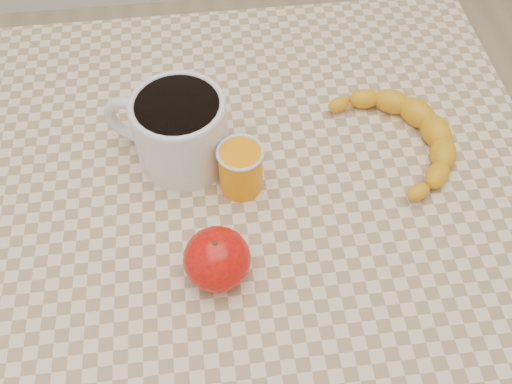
{
  "coord_description": "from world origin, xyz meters",
  "views": [
    {
      "loc": [
        -0.05,
        -0.42,
        1.36
      ],
      "look_at": [
        0.0,
        0.0,
        0.77
      ],
      "focal_mm": 40.0,
      "sensor_mm": 36.0,
      "label": 1
    }
  ],
  "objects": [
    {
      "name": "banana",
      "position": [
        0.21,
        0.07,
        0.77
      ],
      "size": [
        0.27,
        0.31,
        0.04
      ],
      "primitive_type": null,
      "rotation": [
        0.0,
        0.0,
        0.22
      ],
      "color": "#EBA514",
      "rests_on": "table"
    },
    {
      "name": "coffee_mug",
      "position": [
        -0.09,
        0.09,
        0.81
      ],
      "size": [
        0.18,
        0.16,
        0.1
      ],
      "color": "silver",
      "rests_on": "table"
    },
    {
      "name": "table",
      "position": [
        0.0,
        0.0,
        0.66
      ],
      "size": [
        0.8,
        0.8,
        0.75
      ],
      "color": "beige",
      "rests_on": "ground"
    },
    {
      "name": "ground",
      "position": [
        0.0,
        0.0,
        0.0
      ],
      "size": [
        3.0,
        3.0,
        0.0
      ],
      "primitive_type": "plane",
      "color": "tan",
      "rests_on": "ground"
    },
    {
      "name": "orange_juice_glass",
      "position": [
        -0.02,
        0.03,
        0.79
      ],
      "size": [
        0.06,
        0.06,
        0.07
      ],
      "color": "orange",
      "rests_on": "table"
    },
    {
      "name": "apple",
      "position": [
        -0.06,
        -0.1,
        0.79
      ],
      "size": [
        0.09,
        0.09,
        0.07
      ],
      "color": "#A70506",
      "rests_on": "table"
    }
  ]
}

